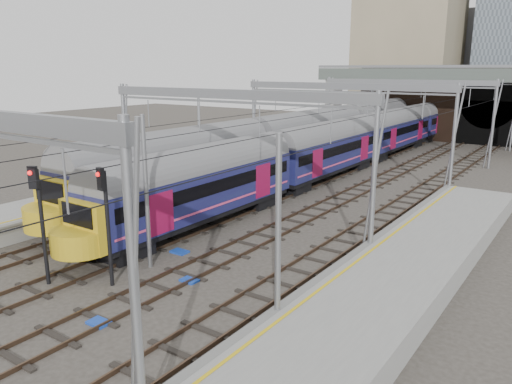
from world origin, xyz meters
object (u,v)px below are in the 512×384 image
Objects in this scene: train_second at (349,128)px; signal_near_centre at (106,213)px; signal_near_left at (40,212)px; train_main at (366,138)px.

train_second is 37.55m from signal_near_centre.
train_second is 13.86× the size of signal_near_left.
signal_near_left is (3.81, -38.48, 0.55)m from train_second.
train_second is at bearing 129.13° from train_main.
signal_near_centre is at bearing 8.10° from signal_near_left.
train_second is (-4.00, 4.92, 0.19)m from train_main.
train_main is at bearing 66.27° from signal_near_left.
signal_near_centre is at bearing -80.54° from train_second.
train_second is at bearing 110.42° from signal_near_centre.
train_main is 12.53× the size of signal_near_centre.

